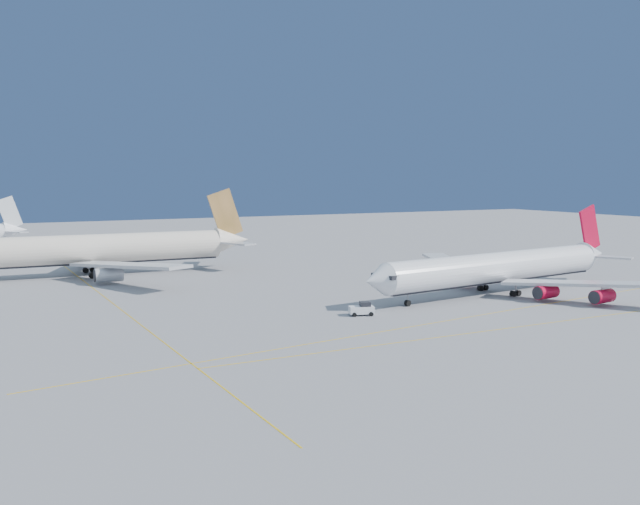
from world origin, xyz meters
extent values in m
plane|color=slate|center=(0.00, 0.00, 0.00)|extent=(500.00, 500.00, 0.00)
cube|color=gold|center=(5.00, -14.00, 0.01)|extent=(90.00, 0.18, 0.02)
cube|color=gold|center=(0.00, -6.00, 0.01)|extent=(118.86, 16.88, 0.02)
cube|color=gold|center=(-40.00, 30.00, 0.01)|extent=(0.18, 140.00, 0.02)
cylinder|color=white|center=(23.03, 9.20, 4.79)|extent=(51.89, 12.13, 5.35)
cone|color=white|center=(-4.57, 5.51, 4.79)|extent=(4.82, 5.85, 5.35)
cone|color=white|center=(51.81, 13.04, 5.35)|extent=(7.07, 5.89, 5.08)
cube|color=black|center=(-2.84, 5.75, 5.35)|extent=(2.13, 5.23, 0.65)
cube|color=#B7B7BC|center=(29.64, -5.03, 3.32)|extent=(18.75, 24.90, 0.51)
cube|color=#B7B7BC|center=(25.68, 24.66, 3.32)|extent=(12.95, 26.87, 0.51)
cube|color=red|center=(50.44, 12.85, 10.51)|extent=(7.08, 1.35, 9.75)
cylinder|color=gray|center=(2.04, 6.40, 1.57)|extent=(0.22, 0.22, 2.12)
cylinder|color=black|center=(2.04, 6.40, 0.51)|extent=(1.09, 0.77, 1.01)
cylinder|color=gray|center=(24.44, 5.57, 1.57)|extent=(0.30, 0.30, 2.12)
cylinder|color=black|center=(24.44, 5.57, 0.51)|extent=(1.12, 0.96, 1.01)
cylinder|color=gray|center=(23.44, 13.06, 1.57)|extent=(0.30, 0.30, 2.12)
cylinder|color=black|center=(23.44, 13.06, 0.51)|extent=(1.12, 0.96, 1.01)
cylinder|color=red|center=(25.31, -0.75, 1.60)|extent=(4.69, 2.87, 2.30)
cylinder|color=red|center=(30.25, -8.18, 1.60)|extent=(4.69, 2.87, 2.30)
cylinder|color=red|center=(22.62, 19.39, 1.60)|extent=(4.69, 2.87, 2.30)
cylinder|color=red|center=(25.44, 27.86, 1.60)|extent=(4.69, 2.87, 2.30)
cylinder|color=beige|center=(-38.09, 66.86, 5.66)|extent=(57.29, 7.86, 6.26)
cone|color=beige|center=(-5.69, 65.96, 6.32)|extent=(7.85, 6.16, 5.95)
cube|color=#B7B7BC|center=(-33.27, 49.46, 3.94)|extent=(17.86, 30.35, 0.60)
cube|color=#B7B7BC|center=(-32.31, 83.97, 3.94)|extent=(19.27, 29.88, 0.60)
cube|color=#C58949|center=(-7.34, 66.00, 12.44)|extent=(8.46, 0.73, 11.62)
cylinder|color=gray|center=(-37.12, 62.38, 1.87)|extent=(0.35, 0.35, 2.53)
cylinder|color=black|center=(-37.12, 62.38, 0.60)|extent=(1.24, 1.02, 1.21)
cylinder|color=gray|center=(-36.87, 71.28, 1.87)|extent=(0.35, 0.35, 2.53)
cylinder|color=black|center=(-36.87, 71.28, 0.60)|extent=(1.24, 1.02, 1.21)
cylinder|color=#B7B7BC|center=(-36.33, 52.62, 1.88)|extent=(5.35, 2.89, 2.75)
cylinder|color=#B7B7BC|center=(-35.54, 80.98, 1.88)|extent=(5.35, 2.89, 2.75)
cone|color=white|center=(-46.31, 136.18, 5.27)|extent=(7.03, 5.68, 4.92)
cube|color=silver|center=(-47.68, 136.01, 10.40)|extent=(7.11, 1.29, 9.78)
cube|color=white|center=(-8.54, 3.39, 0.84)|extent=(4.12, 2.89, 1.12)
cube|color=black|center=(-8.01, 3.22, 1.68)|extent=(1.90, 1.96, 0.84)
cylinder|color=black|center=(-10.08, 2.84, 0.33)|extent=(0.72, 0.51, 0.65)
cylinder|color=black|center=(-9.50, 4.71, 0.33)|extent=(0.72, 0.51, 0.65)
cylinder|color=black|center=(-7.59, 2.07, 0.33)|extent=(0.72, 0.51, 0.65)
cylinder|color=black|center=(-7.00, 3.93, 0.33)|extent=(0.72, 0.51, 0.65)
camera|label=1|loc=(-63.66, -88.21, 21.30)|focal=40.00mm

